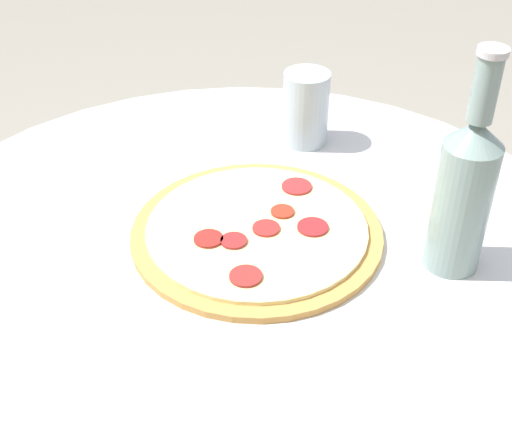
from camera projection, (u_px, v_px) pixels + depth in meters
name	position (u px, v px, depth m)	size (l,w,h in m)	color
table	(241.00, 342.00, 1.02)	(0.99, 0.99, 0.69)	silver
pizza	(256.00, 231.00, 0.95)	(0.34, 0.34, 0.02)	#C68E47
beer_bottle	(464.00, 189.00, 0.85)	(0.07, 0.07, 0.29)	gray
drinking_glass	(305.00, 108.00, 1.13)	(0.07, 0.07, 0.12)	#ADBCC6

